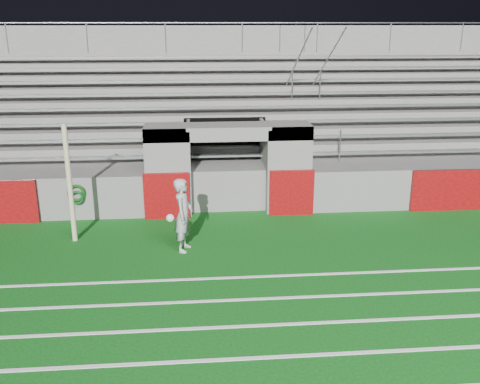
{
  "coord_description": "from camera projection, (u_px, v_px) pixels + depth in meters",
  "views": [
    {
      "loc": [
        -0.95,
        -11.67,
        5.39
      ],
      "look_at": [
        0.2,
        1.8,
        1.1
      ],
      "focal_mm": 40.0,
      "sensor_mm": 36.0,
      "label": 1
    }
  ],
  "objects": [
    {
      "name": "field_post",
      "position": [
        70.0,
        184.0,
        13.41
      ],
      "size": [
        0.13,
        0.13,
        3.05
      ],
      "primitive_type": "cylinder",
      "color": "#C4B892",
      "rests_on": "ground"
    },
    {
      "name": "hose_coil",
      "position": [
        77.0,
        195.0,
        14.99
      ],
      "size": [
        0.51,
        0.14,
        0.58
      ],
      "color": "#0C3C0C",
      "rests_on": "ground"
    },
    {
      "name": "ground",
      "position": [
        238.0,
        259.0,
        12.79
      ],
      "size": [
        90.0,
        90.0,
        0.0
      ],
      "primitive_type": "plane",
      "color": "#0C4B12",
      "rests_on": "ground"
    },
    {
      "name": "goalkeeper_with_ball",
      "position": [
        183.0,
        215.0,
        13.01
      ],
      "size": [
        0.71,
        0.76,
        1.84
      ],
      "color": "#9DA3A6",
      "rests_on": "ground"
    },
    {
      "name": "stadium_structure",
      "position": [
        221.0,
        132.0,
        19.91
      ],
      "size": [
        26.0,
        8.48,
        5.42
      ],
      "color": "#625F5D",
      "rests_on": "ground"
    }
  ]
}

